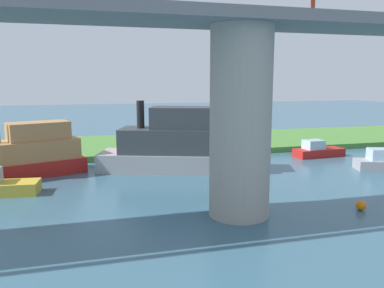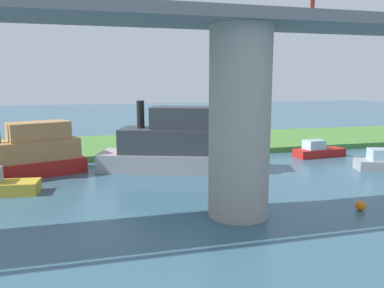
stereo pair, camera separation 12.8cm
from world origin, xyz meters
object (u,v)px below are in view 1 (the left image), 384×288
at_px(person_on_bank, 232,139).
at_px(riverboat_paddlewheel, 173,145).
at_px(houseboat_blue, 28,154).
at_px(bridge_pylon, 240,124).
at_px(mooring_post, 216,141).
at_px(skiff_small, 317,151).
at_px(marker_buoy, 361,205).

bearing_deg(person_on_bank, riverboat_paddlewheel, 40.50).
bearing_deg(houseboat_blue, bridge_pylon, 134.65).
distance_m(person_on_bank, houseboat_blue, 17.41).
bearing_deg(mooring_post, person_on_bank, 176.99).
bearing_deg(skiff_small, mooring_post, -27.81).
relative_size(bridge_pylon, skiff_small, 1.99).
bearing_deg(bridge_pylon, riverboat_paddlewheel, -84.18).
bearing_deg(houseboat_blue, skiff_small, -177.94).
bearing_deg(skiff_small, marker_buoy, 65.51).
bearing_deg(houseboat_blue, marker_buoy, 144.78).
height_order(houseboat_blue, skiff_small, houseboat_blue).
bearing_deg(houseboat_blue, mooring_post, -161.84).
xyz_separation_m(person_on_bank, marker_buoy, (-0.41, 16.97, -0.95)).
bearing_deg(skiff_small, houseboat_blue, 2.06).
xyz_separation_m(houseboat_blue, skiff_small, (-23.00, -0.83, -0.97)).
distance_m(bridge_pylon, riverboat_paddlewheel, 10.51).
xyz_separation_m(bridge_pylon, houseboat_blue, (10.93, -11.07, -2.98)).
xyz_separation_m(person_on_bank, houseboat_blue, (16.71, 4.89, 0.29)).
bearing_deg(marker_buoy, mooring_post, -83.41).
bearing_deg(marker_buoy, riverboat_paddlewheel, -57.08).
height_order(houseboat_blue, marker_buoy, houseboat_blue).
bearing_deg(bridge_pylon, marker_buoy, 170.64).
bearing_deg(mooring_post, marker_buoy, 96.59).
height_order(bridge_pylon, person_on_bank, bridge_pylon).
relative_size(person_on_bank, mooring_post, 1.28).
bearing_deg(mooring_post, riverboat_paddlewheel, 48.34).
bearing_deg(riverboat_paddlewheel, marker_buoy, 122.92).
bearing_deg(mooring_post, skiff_small, 152.19).
xyz_separation_m(houseboat_blue, marker_buoy, (-17.12, 12.09, -1.24)).
bearing_deg(bridge_pylon, mooring_post, -104.74).
distance_m(mooring_post, skiff_small, 8.89).
bearing_deg(marker_buoy, person_on_bank, -88.63).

